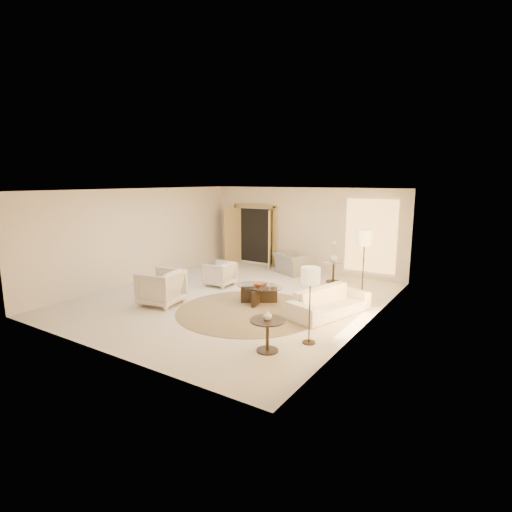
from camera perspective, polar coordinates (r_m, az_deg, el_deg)
The scene contains 18 objects.
room at distance 10.22m, azimuth -3.10°, elevation 1.52°, with size 7.04×8.04×2.83m.
windows_right at distance 8.79m, azimuth 15.86°, elevation -0.73°, with size 0.10×6.40×2.40m, color #FABA64, non-canonical shape.
window_back_corner at distance 12.76m, azimuth 16.03°, elevation 2.75°, with size 1.70×0.10×2.40m, color #FABA64, non-canonical shape.
curtains_right at distance 9.66m, azimuth 17.13°, elevation -0.08°, with size 0.06×5.20×2.60m, color beige, non-canonical shape.
french_doors at distance 14.44m, azimuth -0.33°, elevation 2.94°, with size 1.95×0.66×2.16m.
area_rug at distance 9.50m, azimuth -1.06°, elevation -7.84°, with size 3.41×3.41×0.01m, color #463722.
sofa at distance 9.34m, azimuth 10.51°, elevation -6.46°, with size 2.07×0.81×0.60m, color beige.
armchair_left at distance 11.70m, azimuth -5.23°, elevation -2.37°, with size 0.75×0.70×0.77m, color beige.
armchair_right at distance 10.14m, azimuth -13.41°, elevation -4.17°, with size 0.92×0.87×0.95m, color beige.
accent_chair at distance 13.16m, azimuth 5.23°, elevation -0.56°, with size 1.05×0.68×0.92m, color gray.
coffee_table at distance 10.03m, azimuth 0.45°, elevation -5.19°, with size 1.59×1.59×0.45m.
end_table at distance 7.26m, azimuth 1.66°, elevation -10.47°, with size 0.63×0.63×0.60m.
side_table at distance 12.24m, azimuth 11.01°, elevation -1.88°, with size 0.57×0.57×0.66m.
floor_lamp_near at distance 10.21m, azimuth 15.25°, elevation 2.09°, with size 0.45×0.45×1.84m.
floor_lamp_far at distance 7.42m, azimuth 7.78°, elevation -3.29°, with size 0.36×0.36×1.47m.
bowl at distance 9.97m, azimuth 0.45°, elevation -4.07°, with size 0.31×0.31×0.07m, color brown.
end_vase at distance 7.17m, azimuth 1.67°, elevation -8.47°, with size 0.16×0.16×0.17m, color white.
side_vase at distance 12.16m, azimuth 11.07°, elevation -0.20°, with size 0.21×0.21×0.22m, color white.
Camera 1 is at (5.92, -8.17, 3.05)m, focal length 28.00 mm.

